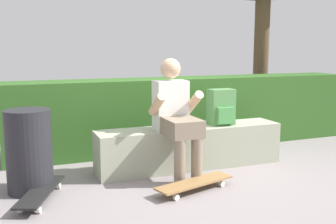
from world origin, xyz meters
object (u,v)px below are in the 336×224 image
object	(u,v)px
person_skater	(176,113)
trash_bin	(29,151)
skateboard_beside_bench	(41,192)
backpack_on_bench	(221,108)
bench_main	(190,147)
skateboard_near_person	(195,183)

from	to	relation	value
person_skater	trash_bin	size ratio (longest dim) A/B	1.58
person_skater	trash_bin	world-z (taller)	person_skater
person_skater	trash_bin	bearing A→B (deg)	177.15
skateboard_beside_bench	backpack_on_bench	bearing A→B (deg)	11.08
trash_bin	bench_main	bearing A→B (deg)	4.61
person_skater	backpack_on_bench	xyz separation A→B (m)	(0.64, 0.20, -0.00)
person_skater	trash_bin	xyz separation A→B (m)	(-1.42, 0.07, -0.27)
bench_main	person_skater	xyz separation A→B (m)	(-0.26, -0.21, 0.43)
skateboard_near_person	person_skater	bearing A→B (deg)	88.64
bench_main	skateboard_near_person	size ratio (longest dim) A/B	2.53
person_skater	skateboard_beside_bench	distance (m)	1.49
backpack_on_bench	skateboard_near_person	bearing A→B (deg)	-133.52
bench_main	backpack_on_bench	size ratio (longest dim) A/B	5.22
trash_bin	person_skater	bearing A→B (deg)	-2.85
skateboard_near_person	trash_bin	distance (m)	1.55
bench_main	backpack_on_bench	bearing A→B (deg)	-1.44
person_skater	trash_bin	distance (m)	1.45
backpack_on_bench	skateboard_beside_bench	bearing A→B (deg)	-168.92
skateboard_beside_bench	trash_bin	bearing A→B (deg)	104.40
skateboard_beside_bench	trash_bin	world-z (taller)	trash_bin
person_skater	skateboard_beside_bench	xyz separation A→B (m)	(-1.35, -0.19, -0.58)
skateboard_near_person	skateboard_beside_bench	bearing A→B (deg)	167.73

